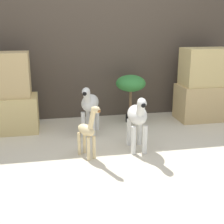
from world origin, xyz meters
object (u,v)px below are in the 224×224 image
object	(u,v)px
giraffe_figurine	(88,130)
potted_palm_front	(131,85)
zebra_right	(138,117)
zebra_left	(90,105)

from	to	relation	value
giraffe_figurine	potted_palm_front	size ratio (longest dim) A/B	0.88
potted_palm_front	zebra_right	bearing A→B (deg)	-100.25
zebra_right	potted_palm_front	distance (m)	1.04
zebra_right	zebra_left	bearing A→B (deg)	125.62
giraffe_figurine	potted_palm_front	distance (m)	1.36
zebra_left	giraffe_figurine	distance (m)	0.74
zebra_right	potted_palm_front	world-z (taller)	potted_palm_front
zebra_right	potted_palm_front	xyz separation A→B (m)	(0.18, 1.01, 0.15)
zebra_right	giraffe_figurine	size ratio (longest dim) A/B	1.07
zebra_left	potted_palm_front	xyz separation A→B (m)	(0.63, 0.38, 0.15)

